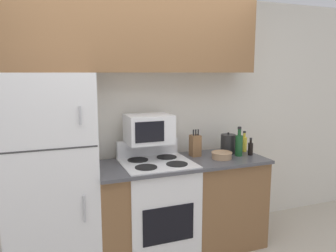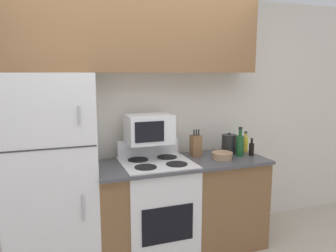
% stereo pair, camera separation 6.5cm
% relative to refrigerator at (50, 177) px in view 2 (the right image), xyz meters
% --- Properties ---
extents(wall_back, '(8.00, 0.05, 2.55)m').
position_rel_refrigerator_xyz_m(wall_back, '(0.83, 0.37, 0.39)').
color(wall_back, silver).
rests_on(wall_back, ground_plane).
extents(lower_cabinets, '(1.66, 0.64, 0.92)m').
position_rel_refrigerator_xyz_m(lower_cabinets, '(1.20, -0.04, -0.42)').
color(lower_cabinets, brown).
rests_on(lower_cabinets, ground_plane).
extents(refrigerator, '(0.73, 0.70, 1.76)m').
position_rel_refrigerator_xyz_m(refrigerator, '(0.00, 0.00, 0.00)').
color(refrigerator, white).
rests_on(refrigerator, ground_plane).
extents(upper_cabinets, '(2.40, 0.33, 0.72)m').
position_rel_refrigerator_xyz_m(upper_cabinets, '(0.83, 0.18, 1.24)').
color(upper_cabinets, brown).
rests_on(upper_cabinets, refrigerator).
extents(stove, '(0.66, 0.63, 1.09)m').
position_rel_refrigerator_xyz_m(stove, '(0.94, -0.05, -0.40)').
color(stove, white).
rests_on(stove, ground_plane).
extents(microwave, '(0.43, 0.34, 0.27)m').
position_rel_refrigerator_xyz_m(microwave, '(0.91, 0.08, 0.35)').
color(microwave, white).
rests_on(microwave, stove).
extents(knife_block, '(0.09, 0.11, 0.28)m').
position_rel_refrigerator_xyz_m(knife_block, '(1.40, 0.07, 0.15)').
color(knife_block, brown).
rests_on(knife_block, lower_cabinets).
extents(bowl, '(0.21, 0.21, 0.07)m').
position_rel_refrigerator_xyz_m(bowl, '(1.59, -0.12, 0.08)').
color(bowl, tan).
rests_on(bowl, lower_cabinets).
extents(bottle_wine_green, '(0.08, 0.08, 0.30)m').
position_rel_refrigerator_xyz_m(bottle_wine_green, '(1.81, -0.09, 0.16)').
color(bottle_wine_green, '#194C23').
rests_on(bottle_wine_green, lower_cabinets).
extents(bottle_soy_sauce, '(0.05, 0.05, 0.18)m').
position_rel_refrigerator_xyz_m(bottle_soy_sauce, '(1.94, -0.10, 0.11)').
color(bottle_soy_sauce, black).
rests_on(bottle_soy_sauce, lower_cabinets).
extents(bottle_cooking_spray, '(0.06, 0.06, 0.22)m').
position_rel_refrigerator_xyz_m(bottle_cooking_spray, '(1.97, 0.06, 0.13)').
color(bottle_cooking_spray, gold).
rests_on(bottle_cooking_spray, lower_cabinets).
extents(kettle, '(0.16, 0.16, 0.22)m').
position_rel_refrigerator_xyz_m(kettle, '(1.77, 0.06, 0.14)').
color(kettle, black).
rests_on(kettle, lower_cabinets).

